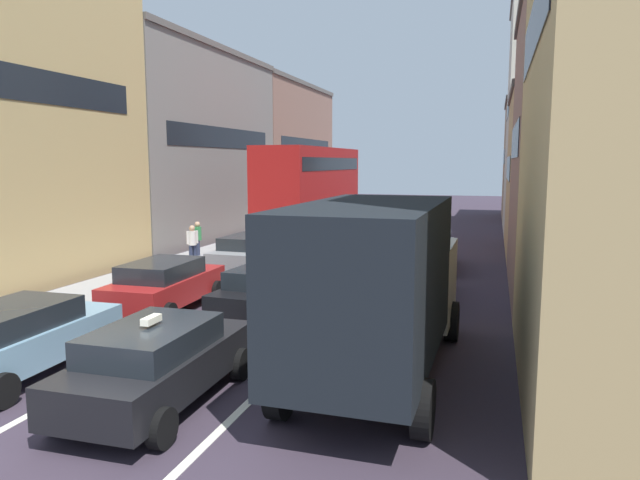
% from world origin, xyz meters
% --- Properties ---
extents(ground_plane, '(140.00, 140.00, 0.00)m').
position_xyz_m(ground_plane, '(0.00, 0.00, 0.00)').
color(ground_plane, '#372D3A').
extents(sidewalk_left, '(2.60, 64.00, 0.14)m').
position_xyz_m(sidewalk_left, '(-6.70, 20.00, 0.07)').
color(sidewalk_left, '#9B9B9B').
rests_on(sidewalk_left, ground).
extents(lane_stripe_left, '(0.16, 60.00, 0.01)m').
position_xyz_m(lane_stripe_left, '(-1.70, 20.00, 0.01)').
color(lane_stripe_left, silver).
rests_on(lane_stripe_left, ground).
extents(lane_stripe_right, '(0.16, 60.00, 0.01)m').
position_xyz_m(lane_stripe_right, '(1.70, 20.00, 0.01)').
color(lane_stripe_right, silver).
rests_on(lane_stripe_right, ground).
extents(building_row_left, '(7.20, 43.90, 12.61)m').
position_xyz_m(building_row_left, '(-12.00, 21.06, 5.65)').
color(building_row_left, tan).
rests_on(building_row_left, ground).
extents(building_row_right, '(7.20, 43.90, 14.02)m').
position_xyz_m(building_row_right, '(9.90, 21.54, 5.53)').
color(building_row_right, '#9E7556').
rests_on(building_row_right, ground).
extents(removalist_box_truck, '(2.78, 7.73, 3.58)m').
position_xyz_m(removalist_box_truck, '(3.70, 3.81, 1.97)').
color(removalist_box_truck, '#B7B29E').
rests_on(removalist_box_truck, ground).
extents(taxi_centre_lane_front, '(2.10, 4.32, 1.66)m').
position_xyz_m(taxi_centre_lane_front, '(0.19, 1.40, 0.80)').
color(taxi_centre_lane_front, black).
rests_on(taxi_centre_lane_front, ground).
extents(sedan_left_lane_front, '(2.14, 4.34, 1.49)m').
position_xyz_m(sedan_left_lane_front, '(-3.31, 1.85, 0.80)').
color(sedan_left_lane_front, '#759EB7').
rests_on(sedan_left_lane_front, ground).
extents(sedan_centre_lane_second, '(2.30, 4.41, 1.49)m').
position_xyz_m(sedan_centre_lane_second, '(0.00, 7.34, 0.80)').
color(sedan_centre_lane_second, black).
rests_on(sedan_centre_lane_second, ground).
extents(wagon_left_lane_second, '(2.17, 4.35, 1.49)m').
position_xyz_m(wagon_left_lane_second, '(-3.28, 7.22, 0.80)').
color(wagon_left_lane_second, '#A51E1E').
rests_on(wagon_left_lane_second, ground).
extents(hatchback_centre_lane_third, '(2.26, 4.40, 1.49)m').
position_xyz_m(hatchback_centre_lane_third, '(-0.10, 13.25, 0.80)').
color(hatchback_centre_lane_third, beige).
rests_on(hatchback_centre_lane_third, ground).
extents(sedan_left_lane_third, '(2.15, 4.34, 1.49)m').
position_xyz_m(sedan_left_lane_third, '(-3.26, 13.39, 0.80)').
color(sedan_left_lane_third, gray).
rests_on(sedan_left_lane_third, ground).
extents(sedan_right_lane_behind_truck, '(2.11, 4.33, 1.49)m').
position_xyz_m(sedan_right_lane_behind_truck, '(3.35, 11.06, 0.80)').
color(sedan_right_lane_behind_truck, '#194C8C').
rests_on(sedan_right_lane_behind_truck, ground).
extents(wagon_right_lane_far, '(2.25, 4.39, 1.49)m').
position_xyz_m(wagon_right_lane_far, '(3.39, 16.44, 0.80)').
color(wagon_right_lane_far, silver).
rests_on(wagon_right_lane_far, ground).
extents(bus_mid_queue_primary, '(2.93, 10.54, 5.06)m').
position_xyz_m(bus_mid_queue_primary, '(-3.52, 22.00, 2.83)').
color(bus_mid_queue_primary, '#B21919').
rests_on(bus_mid_queue_primary, ground).
extents(pedestrian_near_kerb, '(0.34, 0.47, 1.66)m').
position_xyz_m(pedestrian_near_kerb, '(-6.40, 14.44, 0.95)').
color(pedestrian_near_kerb, '#262D47').
rests_on(pedestrian_near_kerb, ground).
extents(pedestrian_far_sidewalk, '(0.34, 0.48, 1.66)m').
position_xyz_m(pedestrian_far_sidewalk, '(-6.95, 15.90, 0.95)').
color(pedestrian_far_sidewalk, '#262D47').
rests_on(pedestrian_far_sidewalk, ground).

